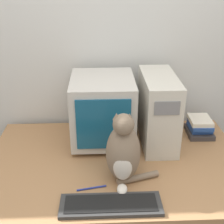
# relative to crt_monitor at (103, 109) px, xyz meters

# --- Properties ---
(wall_back) EXTENTS (7.00, 0.05, 2.50)m
(wall_back) POSITION_rel_crt_monitor_xyz_m (0.07, 0.30, 0.26)
(wall_back) COLOR silver
(wall_back) RESTS_ON ground_plane
(desk) EXTENTS (1.47, 0.95, 0.78)m
(desk) POSITION_rel_crt_monitor_xyz_m (0.07, -0.24, -0.60)
(desk) COLOR #9E7047
(desk) RESTS_ON ground_plane
(crt_monitor) EXTENTS (0.38, 0.43, 0.41)m
(crt_monitor) POSITION_rel_crt_monitor_xyz_m (0.00, 0.00, 0.00)
(crt_monitor) COLOR #BCB7AD
(crt_monitor) RESTS_ON desk
(computer_tower) EXTENTS (0.19, 0.46, 0.43)m
(computer_tower) POSITION_rel_crt_monitor_xyz_m (0.33, -0.03, 0.00)
(computer_tower) COLOR beige
(computer_tower) RESTS_ON desk
(keyboard) EXTENTS (0.47, 0.15, 0.02)m
(keyboard) POSITION_rel_crt_monitor_xyz_m (0.02, -0.61, -0.20)
(keyboard) COLOR #2D2D2D
(keyboard) RESTS_ON desk
(cat) EXTENTS (0.29, 0.27, 0.39)m
(cat) POSITION_rel_crt_monitor_xyz_m (0.10, -0.41, -0.05)
(cat) COLOR #7A6651
(cat) RESTS_ON desk
(book_stack) EXTENTS (0.16, 0.21, 0.12)m
(book_stack) POSITION_rel_crt_monitor_xyz_m (0.63, 0.05, -0.16)
(book_stack) COLOR #383333
(book_stack) RESTS_ON desk
(pen) EXTENTS (0.15, 0.04, 0.01)m
(pen) POSITION_rel_crt_monitor_xyz_m (-0.07, -0.48, -0.21)
(pen) COLOR navy
(pen) RESTS_ON desk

